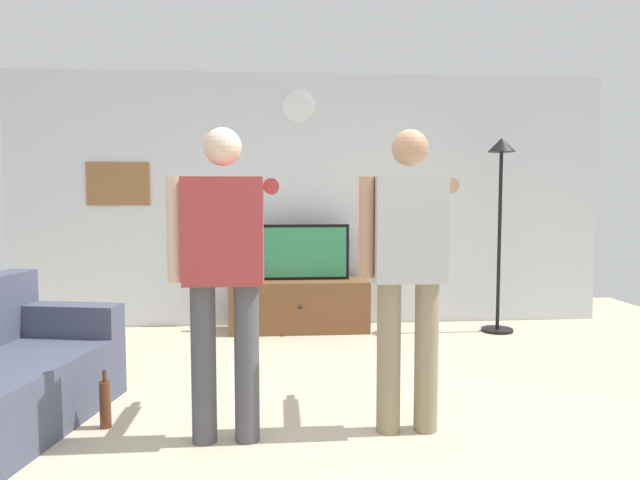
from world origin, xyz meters
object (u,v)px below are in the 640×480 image
object	(u,v)px
framed_picture	(118,184)
person_standing_nearer_lamp	(224,264)
tv_stand	(299,305)
person_standing_nearer_couch	(408,262)
wall_clock	(298,107)
floor_lamp	(500,194)
television	(299,252)
beverage_bottle	(105,404)

from	to	relation	value
framed_picture	person_standing_nearer_lamp	xyz separation A→B (m)	(1.36, -2.93, -0.51)
tv_stand	framed_picture	xyz separation A→B (m)	(-1.88, 0.30, 1.26)
person_standing_nearer_couch	wall_clock	bearing A→B (deg)	100.58
person_standing_nearer_lamp	person_standing_nearer_couch	size ratio (longest dim) A/B	1.00
floor_lamp	person_standing_nearer_couch	xyz separation A→B (m)	(-1.50, -2.37, -0.41)
framed_picture	floor_lamp	world-z (taller)	floor_lamp
tv_stand	floor_lamp	distance (m)	2.35
framed_picture	person_standing_nearer_lamp	size ratio (longest dim) A/B	0.37
person_standing_nearer_couch	tv_stand	bearing A→B (deg)	101.74
framed_picture	floor_lamp	bearing A→B (deg)	-7.21
wall_clock	floor_lamp	xyz separation A→B (m)	(2.04, -0.49, -0.92)
tv_stand	television	bearing A→B (deg)	90.00
framed_picture	floor_lamp	distance (m)	3.96
floor_lamp	framed_picture	bearing A→B (deg)	172.79
floor_lamp	beverage_bottle	bearing A→B (deg)	-146.31
framed_picture	person_standing_nearer_couch	bearing A→B (deg)	-49.87
tv_stand	person_standing_nearer_couch	xyz separation A→B (m)	(0.53, -2.57, 0.74)
tv_stand	person_standing_nearer_lamp	size ratio (longest dim) A/B	0.81
tv_stand	wall_clock	world-z (taller)	wall_clock
floor_lamp	wall_clock	bearing A→B (deg)	166.46
person_standing_nearer_lamp	beverage_bottle	size ratio (longest dim) A/B	5.02
person_standing_nearer_couch	person_standing_nearer_lamp	bearing A→B (deg)	-176.82
wall_clock	person_standing_nearer_lamp	world-z (taller)	wall_clock
wall_clock	framed_picture	xyz separation A→B (m)	(-1.88, 0.00, -0.81)
person_standing_nearer_lamp	tv_stand	bearing A→B (deg)	78.76
tv_stand	person_standing_nearer_lamp	world-z (taller)	person_standing_nearer_lamp
framed_picture	beverage_bottle	distance (m)	3.09
person_standing_nearer_lamp	floor_lamp	bearing A→B (deg)	43.48
beverage_bottle	tv_stand	bearing A→B (deg)	62.27
person_standing_nearer_lamp	beverage_bottle	distance (m)	1.16
television	floor_lamp	size ratio (longest dim) A/B	0.53
television	tv_stand	bearing A→B (deg)	-90.00
tv_stand	wall_clock	size ratio (longest dim) A/B	4.46
tv_stand	person_standing_nearer_lamp	bearing A→B (deg)	-101.24
tv_stand	beverage_bottle	world-z (taller)	tv_stand
person_standing_nearer_couch	floor_lamp	bearing A→B (deg)	57.61
beverage_bottle	television	bearing A→B (deg)	62.72
tv_stand	framed_picture	world-z (taller)	framed_picture
wall_clock	beverage_bottle	world-z (taller)	wall_clock
television	person_standing_nearer_lamp	xyz separation A→B (m)	(-0.52, -2.68, 0.20)
tv_stand	floor_lamp	world-z (taller)	floor_lamp
floor_lamp	tv_stand	bearing A→B (deg)	174.36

